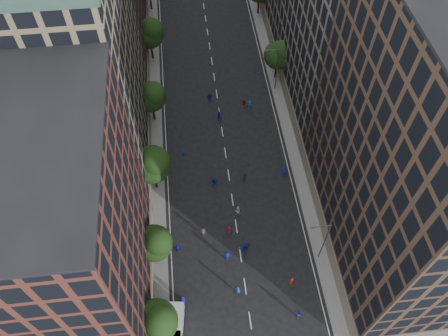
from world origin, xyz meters
name	(u,v)px	position (x,y,z in m)	size (l,w,h in m)	color
ground	(220,114)	(0.00, 40.00, 0.00)	(240.00, 240.00, 0.00)	black
sidewalk_left	(150,89)	(-12.00, 47.50, 0.07)	(4.00, 105.00, 0.15)	slate
sidewalk_right	(280,79)	(12.00, 47.50, 0.07)	(4.00, 105.00, 0.15)	slate
bldg_left_a	(67,235)	(-19.00, 11.00, 15.00)	(14.00, 22.00, 30.00)	#5A2B22
bldg_left_b	(80,66)	(-19.00, 35.00, 17.00)	(14.00, 26.00, 34.00)	#7E6F52
bldg_right_a	(415,154)	(19.00, 15.00, 18.00)	(14.00, 30.00, 36.00)	#4A3527
bldg_right_b	(341,9)	(19.00, 44.00, 16.50)	(14.00, 28.00, 33.00)	#635C52
tree_left_0	(157,322)	(-11.01, 3.85, 5.96)	(5.20, 5.20, 8.83)	black
tree_left_1	(155,243)	(-11.02, 13.86, 5.55)	(4.80, 4.80, 8.21)	black
tree_left_2	(153,163)	(-10.99, 25.83, 6.36)	(5.60, 5.60, 9.45)	black
tree_left_3	(151,96)	(-11.02, 39.85, 5.82)	(5.00, 5.00, 8.58)	black
tree_left_4	(150,33)	(-11.00, 55.84, 6.10)	(5.40, 5.40, 9.08)	black
tree_right_a	(279,54)	(11.38, 47.85, 5.63)	(5.00, 5.00, 8.39)	black
streetlamp_near	(324,240)	(10.37, 12.00, 5.17)	(2.64, 0.22, 9.06)	#595B60
streetlamp_far	(276,67)	(10.37, 45.00, 5.17)	(2.64, 0.22, 9.06)	#595B60
cargo_van	(175,321)	(-9.29, 5.12, 1.21)	(2.58, 4.55, 2.30)	white
skater_0	(183,300)	(-8.24, 7.82, 0.87)	(0.85, 0.55, 1.73)	#1715AC
skater_1	(238,290)	(-1.08, 8.24, 0.94)	(0.69, 0.45, 1.88)	blue
skater_2	(298,314)	(6.03, 4.42, 0.83)	(0.81, 0.63, 1.67)	#1535B2
skater_3	(227,256)	(-1.91, 13.11, 0.88)	(1.13, 0.65, 1.75)	#131DA1
skater_4	(178,247)	(-8.50, 15.18, 0.87)	(1.02, 0.42, 1.74)	#1A15B1
skater_5	(245,248)	(0.70, 14.03, 0.94)	(1.75, 0.56, 1.88)	#131D9B
skater_6	(229,230)	(-1.16, 17.11, 0.81)	(0.79, 0.51, 1.61)	maroon
skater_7	(292,281)	(6.08, 8.65, 0.90)	(0.66, 0.43, 1.81)	#A9361C
skater_8	(238,211)	(0.43, 19.97, 0.93)	(0.91, 0.71, 1.86)	#B9BAB5
skater_9	(203,232)	(-4.83, 17.16, 0.77)	(1.00, 0.57, 1.55)	#424146
skater_10	(244,177)	(2.21, 25.77, 0.90)	(1.06, 0.44, 1.81)	#206B3A
skater_11	(214,182)	(-2.39, 25.37, 0.84)	(1.55, 0.49, 1.67)	navy
skater_12	(284,171)	(8.50, 26.31, 0.88)	(0.86, 0.56, 1.75)	navy
skater_13	(184,153)	(-6.69, 31.58, 0.75)	(0.55, 0.36, 1.50)	blue
skater_14	(219,116)	(-0.24, 38.70, 0.97)	(0.95, 0.74, 1.95)	#1615AC
skater_15	(249,105)	(5.23, 40.89, 0.83)	(1.08, 0.62, 1.67)	#144EA3
skater_16	(210,98)	(-1.43, 43.26, 0.95)	(1.11, 0.46, 1.89)	navy
skater_17	(244,103)	(4.47, 41.53, 0.76)	(1.40, 0.45, 1.51)	#AD201C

